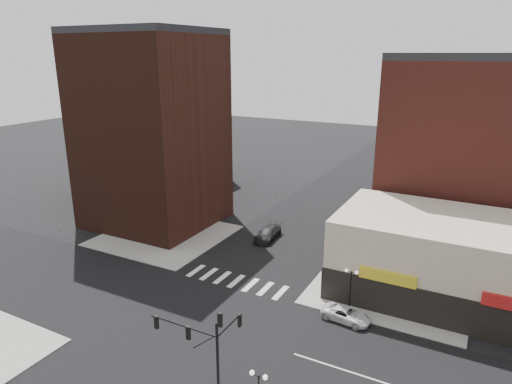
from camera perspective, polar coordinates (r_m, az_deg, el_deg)
The scene contains 13 objects.
ground at distance 42.49m, azimuth -8.17°, elevation -15.64°, with size 240.00×240.00×0.00m, color black.
road_ew at distance 42.48m, azimuth -8.17°, elevation -15.63°, with size 200.00×14.00×0.02m, color black.
road_ns at distance 42.48m, azimuth -8.17°, elevation -15.63°, with size 14.00×200.00×0.02m, color black.
sidewalk_nw at distance 60.65m, azimuth -11.30°, elevation -5.34°, with size 15.00×15.00×0.12m, color gray.
sidewalk_ne at distance 49.20m, azimuth 16.60°, elevation -11.29°, with size 15.00×15.00×0.12m, color gray.
building_nw at distance 63.03m, azimuth -12.88°, elevation 7.20°, with size 16.00×15.00×25.00m, color #351911.
building_nw_low at distance 84.11m, azimuth -12.52°, elevation 5.11°, with size 20.00×18.00×12.00m, color #351911.
building_ne_midrise at distance 59.27m, azimuth 24.78°, elevation 3.96°, with size 18.00×15.00×22.00m, color maroon.
building_ne_row at distance 47.70m, azimuth 24.79°, elevation -8.80°, with size 24.20×12.20×8.00m.
traffic_signal at distance 30.92m, azimuth -6.04°, elevation -18.35°, with size 5.59×3.09×7.77m.
street_lamp_ne at distance 42.53m, azimuth 11.78°, elevation -10.68°, with size 1.22×0.32×4.16m.
white_suv at distance 42.55m, azimuth 11.20°, elevation -14.79°, with size 2.02×4.39×1.22m, color silver.
dark_sedan_north at distance 58.29m, azimuth 1.50°, elevation -5.17°, with size 2.18×5.37×1.56m, color black.
Camera 1 is at (21.70, -28.51, 22.83)m, focal length 32.00 mm.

